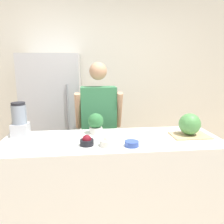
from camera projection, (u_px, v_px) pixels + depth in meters
wall_back at (101, 81)px, 3.56m from camera, size 8.00×0.06×2.60m
counter_island at (112, 182)px, 2.12m from camera, size 2.02×0.68×0.88m
refrigerator at (54, 114)px, 3.18m from camera, size 0.77×0.74×1.70m
person at (99, 127)px, 2.68m from camera, size 0.56×0.26×1.59m
cutting_board at (190, 135)px, 2.10m from camera, size 0.35×0.24×0.01m
watermelon at (190, 124)px, 2.09m from camera, size 0.21×0.21×0.21m
bowl_cherries at (87, 141)px, 1.86m from camera, size 0.12×0.12×0.09m
bowl_cream at (109, 142)px, 1.85m from camera, size 0.16×0.16×0.10m
bowl_small_blue at (132, 144)px, 1.84m from camera, size 0.12×0.12×0.05m
blender at (20, 120)px, 2.10m from camera, size 0.15×0.15×0.33m
potted_plant at (96, 123)px, 2.18m from camera, size 0.15×0.15×0.20m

